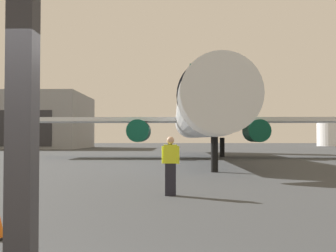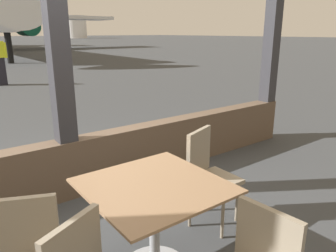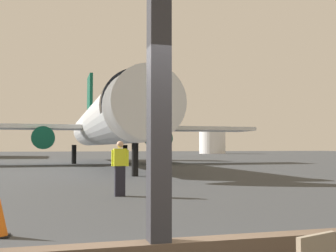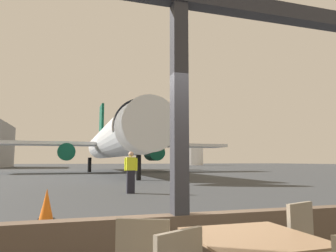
{
  "view_description": "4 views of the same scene",
  "coord_description": "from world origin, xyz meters",
  "px_view_note": "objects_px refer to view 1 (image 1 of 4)",
  "views": [
    {
      "loc": [
        1.16,
        -3.18,
        1.68
      ],
      "look_at": [
        0.9,
        14.32,
        2.2
      ],
      "focal_mm": 44.93,
      "sensor_mm": 36.0,
      "label": 1
    },
    {
      "loc": [
        -1.14,
        -3.37,
        1.81
      ],
      "look_at": [
        0.49,
        -1.21,
        1.03
      ],
      "focal_mm": 34.7,
      "sensor_mm": 36.0,
      "label": 2
    },
    {
      "loc": [
        -0.95,
        -3.79,
        1.54
      ],
      "look_at": [
        4.59,
        16.41,
        2.62
      ],
      "focal_mm": 44.11,
      "sensor_mm": 36.0,
      "label": 3
    },
    {
      "loc": [
        -1.35,
        -3.89,
        1.34
      ],
      "look_at": [
        6.06,
        20.23,
        4.17
      ],
      "focal_mm": 33.46,
      "sensor_mm": 36.0,
      "label": 4
    }
  ],
  "objects_px": {
    "distant_hangar": "(25,122)",
    "fuel_storage_tank": "(332,132)",
    "airplane": "(198,116)",
    "ground_crew_worker": "(171,165)"
  },
  "relations": [
    {
      "from": "airplane",
      "to": "fuel_storage_tank",
      "type": "height_order",
      "value": "airplane"
    },
    {
      "from": "airplane",
      "to": "distant_hangar",
      "type": "bearing_deg",
      "value": 126.77
    },
    {
      "from": "airplane",
      "to": "ground_crew_worker",
      "type": "bearing_deg",
      "value": -95.27
    },
    {
      "from": "airplane",
      "to": "fuel_storage_tank",
      "type": "relative_size",
      "value": 5.68
    },
    {
      "from": "distant_hangar",
      "to": "fuel_storage_tank",
      "type": "xyz_separation_m",
      "value": [
        60.8,
        20.15,
        -1.53
      ]
    },
    {
      "from": "airplane",
      "to": "distant_hangar",
      "type": "xyz_separation_m",
      "value": [
        -28.05,
        37.53,
        1.03
      ]
    },
    {
      "from": "airplane",
      "to": "distant_hangar",
      "type": "distance_m",
      "value": 46.87
    },
    {
      "from": "distant_hangar",
      "to": "fuel_storage_tank",
      "type": "bearing_deg",
      "value": 18.34
    },
    {
      "from": "airplane",
      "to": "fuel_storage_tank",
      "type": "bearing_deg",
      "value": 60.41
    },
    {
      "from": "ground_crew_worker",
      "to": "fuel_storage_tank",
      "type": "height_order",
      "value": "fuel_storage_tank"
    }
  ]
}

